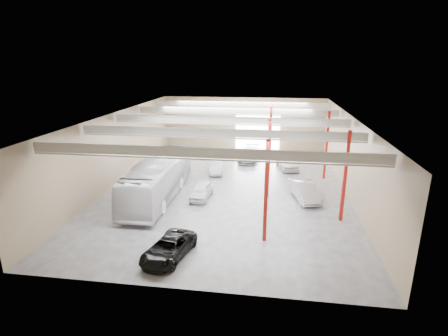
% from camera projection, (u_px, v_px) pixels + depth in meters
% --- Properties ---
extents(depot_shell, '(22.12, 32.12, 7.06)m').
position_uv_depth(depot_shell, '(230.00, 136.00, 32.78)').
color(depot_shell, '#46464B').
rests_on(depot_shell, ground).
extents(coach_bus, '(3.20, 12.84, 3.56)m').
position_uv_depth(coach_bus, '(158.00, 178.00, 30.81)').
color(coach_bus, silver).
rests_on(coach_bus, ground).
extents(black_sedan, '(3.00, 4.92, 1.28)m').
position_uv_depth(black_sedan, '(169.00, 248.00, 21.59)').
color(black_sedan, black).
rests_on(black_sedan, ground).
extents(car_row_a, '(1.75, 3.95, 1.32)m').
position_uv_depth(car_row_a, '(201.00, 191.00, 31.05)').
color(car_row_a, silver).
rests_on(car_row_a, ground).
extents(car_row_b, '(2.25, 4.42, 1.39)m').
position_uv_depth(car_row_b, '(215.00, 166.00, 38.13)').
color(car_row_b, silver).
rests_on(car_row_b, ground).
extents(car_row_c, '(2.64, 5.50, 1.54)m').
position_uv_depth(car_row_c, '(249.00, 154.00, 42.58)').
color(car_row_c, slate).
rests_on(car_row_c, ground).
extents(car_right_near, '(2.77, 5.01, 1.56)m').
position_uv_depth(car_right_near, '(305.00, 191.00, 30.72)').
color(car_right_near, '#B6B5BA').
rests_on(car_right_near, ground).
extents(car_right_far, '(2.91, 5.05, 1.62)m').
position_uv_depth(car_right_far, '(287.00, 161.00, 39.52)').
color(car_right_far, silver).
rests_on(car_right_far, ground).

